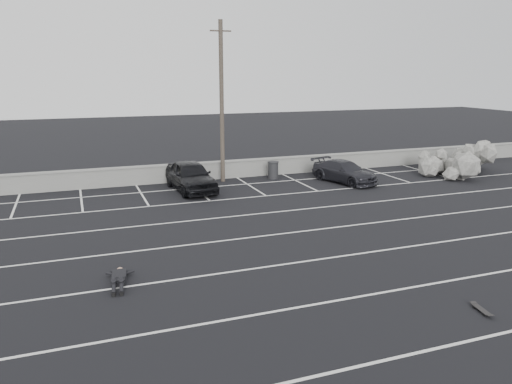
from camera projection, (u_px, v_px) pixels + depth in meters
name	position (u px, v px, depth m)	size (l,w,h in m)	color
ground	(334.00, 257.00, 17.24)	(120.00, 120.00, 0.00)	black
seawall	(220.00, 170.00, 29.88)	(50.00, 0.45, 1.06)	gray
stall_lines	(282.00, 222.00, 21.23)	(36.00, 20.05, 0.01)	silver
car_left	(191.00, 176.00, 26.81)	(1.89, 4.71, 1.60)	black
car_right	(344.00, 172.00, 28.88)	(1.73, 4.27, 1.24)	black
utility_pole	(222.00, 102.00, 28.18)	(1.20, 0.24, 9.03)	#4C4238
trash_bin	(273.00, 170.00, 29.88)	(0.73, 0.73, 1.03)	#252528
riprap_pile	(457.00, 163.00, 31.58)	(6.39, 5.00, 1.60)	gray
person	(119.00, 273.00, 15.30)	(1.20, 2.38, 0.45)	black
skateboard	(481.00, 310.00, 13.30)	(0.30, 0.70, 0.08)	black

